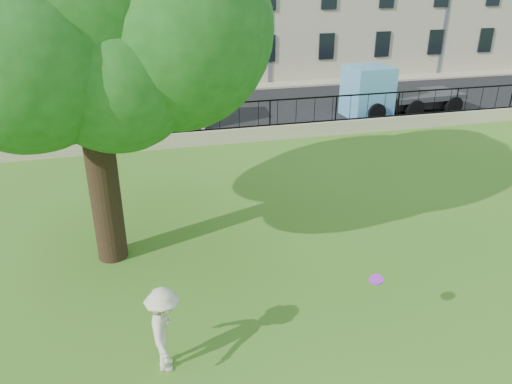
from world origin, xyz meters
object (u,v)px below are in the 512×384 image
object	(u,v)px
frisbee	(376,280)
white_van	(146,104)
man	(165,330)
blue_truck	(402,89)
red_sedan	(53,121)

from	to	relation	value
frisbee	white_van	xyz separation A→B (m)	(-3.47, 15.89, -0.35)
man	blue_truck	world-z (taller)	blue_truck
white_van	man	bearing A→B (deg)	-87.14
white_van	blue_truck	distance (m)	12.55
man	white_van	xyz separation A→B (m)	(0.50, 15.62, 0.23)
frisbee	blue_truck	bearing A→B (deg)	59.08
white_van	red_sedan	bearing A→B (deg)	-164.16
man	red_sedan	bearing A→B (deg)	19.68
man	blue_truck	distance (m)	19.74
man	frisbee	size ratio (longest dim) A/B	6.32
frisbee	blue_truck	size ratio (longest dim) A/B	0.05
red_sedan	blue_truck	xyz separation A→B (m)	(16.51, 0.00, 0.45)
frisbee	red_sedan	distance (m)	16.86
blue_truck	man	bearing A→B (deg)	-134.69
red_sedan	blue_truck	world-z (taller)	blue_truck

